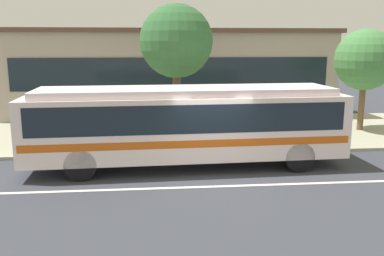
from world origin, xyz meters
name	(u,v)px	position (x,y,z in m)	size (l,w,h in m)	color
ground_plane	(214,178)	(0.00, 0.00, 0.00)	(120.00, 120.00, 0.00)	#353841
sidewalk_slab	(193,132)	(0.00, 6.71, 0.06)	(60.00, 8.00, 0.12)	#A3A088
lane_stripe_center	(217,186)	(0.00, -0.80, 0.00)	(56.00, 0.16, 0.01)	silver
transit_bus	(187,121)	(-0.74, 1.36, 1.60)	(10.78, 2.86, 2.74)	white
pedestrian_waiting_near_sign	(215,120)	(0.65, 4.07, 1.13)	(0.35, 0.35, 1.72)	#393A40
bus_stop_sign	(259,107)	(2.29, 3.36, 1.73)	(0.08, 0.44, 2.51)	gray
street_tree_near_stop	(176,42)	(-0.83, 5.49, 4.25)	(3.12, 3.12, 5.73)	brown
street_tree_mid_block	(365,60)	(8.01, 6.20, 3.43)	(2.83, 2.83, 4.74)	brown
station_building	(170,71)	(-0.79, 13.41, 2.50)	(18.65, 8.09, 4.98)	#A3968A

